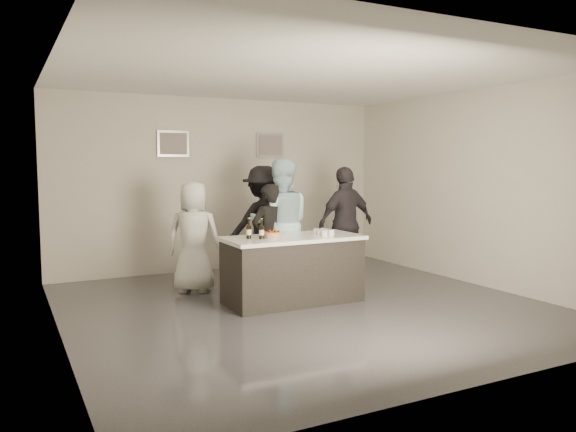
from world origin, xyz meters
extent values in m
plane|color=#3D3D42|center=(0.00, 0.00, 0.00)|extent=(6.00, 6.00, 0.00)
plane|color=white|center=(0.00, 0.00, 3.00)|extent=(6.00, 6.00, 0.00)
cube|color=beige|center=(0.00, 3.00, 1.50)|extent=(6.00, 0.04, 3.00)
cube|color=beige|center=(0.00, -3.00, 1.50)|extent=(6.00, 0.04, 3.00)
cube|color=beige|center=(-3.00, 0.00, 1.50)|extent=(0.04, 6.00, 3.00)
cube|color=beige|center=(3.00, 0.00, 1.50)|extent=(0.04, 6.00, 3.00)
cube|color=#B2B2B7|center=(-0.90, 2.97, 2.20)|extent=(0.54, 0.04, 0.44)
cube|color=#B2B2B7|center=(0.90, 2.97, 2.20)|extent=(0.54, 0.04, 0.44)
cube|color=white|center=(-0.05, 0.26, 0.45)|extent=(1.86, 0.86, 0.90)
cylinder|color=orange|center=(-0.36, 0.24, 0.94)|extent=(0.22, 0.22, 0.07)
cylinder|color=black|center=(-0.67, 0.31, 1.03)|extent=(0.07, 0.07, 0.26)
cylinder|color=black|center=(-0.54, 0.20, 1.03)|extent=(0.07, 0.07, 0.26)
cube|color=#C58112|center=(0.39, 0.19, 0.94)|extent=(0.19, 0.30, 0.08)
cube|color=pink|center=(-0.34, -0.07, 0.90)|extent=(0.24, 0.08, 0.01)
imported|color=black|center=(-0.08, 0.97, 0.79)|extent=(0.64, 0.49, 1.58)
imported|color=#B8E5F0|center=(0.19, 1.11, 0.97)|extent=(1.15, 1.03, 1.94)
imported|color=silver|center=(-1.04, 1.46, 0.81)|extent=(0.94, 0.86, 1.62)
imported|color=#2F2B32|center=(1.42, 1.22, 0.91)|extent=(1.12, 0.59, 1.82)
imported|color=black|center=(0.15, 1.64, 0.92)|extent=(1.21, 0.73, 1.84)
camera|label=1|loc=(-3.52, -6.34, 1.88)|focal=35.00mm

